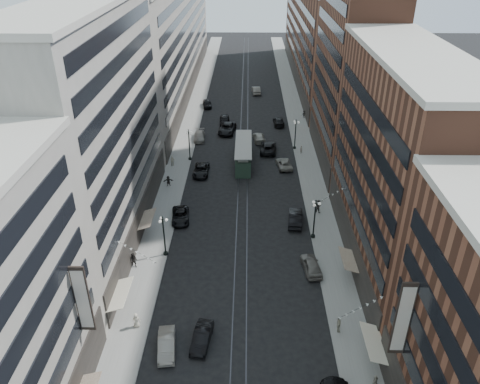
# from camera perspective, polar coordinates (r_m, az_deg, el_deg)

# --- Properties ---
(ground) EXTENTS (220.00, 220.00, 0.00)m
(ground) POSITION_cam_1_polar(r_m,az_deg,el_deg) (85.23, 0.45, 5.30)
(ground) COLOR black
(ground) RESTS_ON ground
(sidewalk_west) EXTENTS (4.00, 180.00, 0.15)m
(sidewalk_west) POSITION_cam_1_polar(r_m,az_deg,el_deg) (95.14, -6.19, 7.81)
(sidewalk_west) COLOR gray
(sidewalk_west) RESTS_ON ground
(sidewalk_east) EXTENTS (4.00, 180.00, 0.15)m
(sidewalk_east) POSITION_cam_1_polar(r_m,az_deg,el_deg) (94.99, 7.23, 7.71)
(sidewalk_east) COLOR gray
(sidewalk_east) RESTS_ON ground
(rail_west) EXTENTS (0.12, 180.00, 0.02)m
(rail_west) POSITION_cam_1_polar(r_m,az_deg,el_deg) (94.46, 0.09, 7.78)
(rail_west) COLOR #2D2D33
(rail_west) RESTS_ON ground
(rail_east) EXTENTS (0.12, 180.00, 0.02)m
(rail_east) POSITION_cam_1_polar(r_m,az_deg,el_deg) (94.45, 0.94, 7.78)
(rail_east) COLOR #2D2D33
(rail_east) RESTS_ON ground
(building_west_mid) EXTENTS (8.00, 36.00, 28.00)m
(building_west_mid) POSITION_cam_1_polar(r_m,az_deg,el_deg) (57.66, -17.05, 6.94)
(building_west_mid) COLOR #9E978C
(building_west_mid) RESTS_ON ground
(building_west_far) EXTENTS (8.00, 90.00, 26.00)m
(building_west_far) POSITION_cam_1_polar(r_m,az_deg,el_deg) (117.21, -8.13, 18.40)
(building_west_far) COLOR #9E978C
(building_west_far) RESTS_ON ground
(building_east_mid) EXTENTS (8.00, 30.00, 24.00)m
(building_east_mid) POSITION_cam_1_polar(r_m,az_deg,el_deg) (53.72, 18.62, 2.66)
(building_east_mid) COLOR brown
(building_east_mid) RESTS_ON ground
(building_east_tower) EXTENTS (8.00, 26.00, 42.00)m
(building_east_tower) POSITION_cam_1_polar(r_m,az_deg,el_deg) (76.85, 13.96, 18.25)
(building_east_tower) COLOR brown
(building_east_tower) RESTS_ON ground
(building_east_far) EXTENTS (8.00, 72.00, 24.00)m
(building_east_far) POSITION_cam_1_polar(r_m,az_deg,el_deg) (125.98, 8.88, 18.64)
(building_east_far) COLOR brown
(building_east_far) RESTS_ON ground
(lamppost_sw_far) EXTENTS (1.03, 1.14, 5.52)m
(lamppost_sw_far) POSITION_cam_1_polar(r_m,az_deg,el_deg) (56.56, -9.26, -5.12)
(lamppost_sw_far) COLOR black
(lamppost_sw_far) RESTS_ON sidewalk_west
(lamppost_sw_mid) EXTENTS (1.03, 1.14, 5.52)m
(lamppost_sw_mid) POSITION_cam_1_polar(r_m,az_deg,el_deg) (80.01, -6.21, 5.88)
(lamppost_sw_mid) COLOR black
(lamppost_sw_mid) RESTS_ON sidewalk_west
(lamppost_se_far) EXTENTS (1.03, 1.14, 5.52)m
(lamppost_se_far) POSITION_cam_1_polar(r_m,az_deg,el_deg) (59.65, 9.08, -3.11)
(lamppost_se_far) COLOR black
(lamppost_se_far) RESTS_ON sidewalk_east
(lamppost_se_mid) EXTENTS (1.03, 1.14, 5.52)m
(lamppost_se_mid) POSITION_cam_1_polar(r_m,az_deg,el_deg) (84.45, 6.77, 7.14)
(lamppost_se_mid) COLOR black
(lamppost_se_mid) RESTS_ON sidewalk_east
(streetcar) EXTENTS (2.74, 12.39, 3.43)m
(streetcar) POSITION_cam_1_polar(r_m,az_deg,el_deg) (79.49, 0.42, 4.70)
(streetcar) COLOR #253A2C
(streetcar) RESTS_ON ground
(car_1) EXTENTS (2.11, 4.59, 1.46)m
(car_1) POSITION_cam_1_polar(r_m,az_deg,el_deg) (46.70, -8.95, -17.89)
(car_1) COLOR gray
(car_1) RESTS_ON ground
(car_2) EXTENTS (2.83, 5.18, 1.38)m
(car_2) POSITION_cam_1_polar(r_m,az_deg,el_deg) (64.28, -7.28, -2.91)
(car_2) COLOR black
(car_2) RESTS_ON ground
(car_4) EXTENTS (2.45, 4.86, 1.59)m
(car_4) POSITION_cam_1_polar(r_m,az_deg,el_deg) (55.45, 8.68, -8.81)
(car_4) COLOR #67635C
(car_4) RESTS_ON ground
(car_5) EXTENTS (2.11, 4.58, 1.45)m
(car_5) POSITION_cam_1_polar(r_m,az_deg,el_deg) (46.94, -4.67, -17.24)
(car_5) COLOR black
(car_5) RESTS_ON ground
(pedestrian_1) EXTENTS (0.83, 0.49, 1.64)m
(pedestrian_1) POSITION_cam_1_polar(r_m,az_deg,el_deg) (49.11, -12.54, -15.02)
(pedestrian_1) COLOR beige
(pedestrian_1) RESTS_ON sidewalk_west
(pedestrian_2) EXTENTS (1.00, 0.66, 1.90)m
(pedestrian_2) POSITION_cam_1_polar(r_m,az_deg,el_deg) (56.42, -12.83, -8.13)
(pedestrian_2) COLOR black
(pedestrian_2) RESTS_ON sidewalk_west
(pedestrian_4) EXTENTS (0.50, 1.06, 1.79)m
(pedestrian_4) POSITION_cam_1_polar(r_m,az_deg,el_deg) (48.50, 11.95, -15.51)
(pedestrian_4) COLOR #A9A48C
(pedestrian_4) RESTS_ON sidewalk_east
(car_7) EXTENTS (2.48, 5.23, 1.44)m
(car_7) POSITION_cam_1_polar(r_m,az_deg,el_deg) (76.03, -4.76, 2.66)
(car_7) COLOR black
(car_7) RESTS_ON ground
(car_8) EXTENTS (2.23, 5.05, 1.44)m
(car_8) POSITION_cam_1_polar(r_m,az_deg,el_deg) (89.15, -4.96, 6.81)
(car_8) COLOR slate
(car_8) RESTS_ON ground
(car_9) EXTENTS (2.44, 4.81, 1.57)m
(car_9) POSITION_cam_1_polar(r_m,az_deg,el_deg) (106.47, -4.03, 10.69)
(car_9) COLOR black
(car_9) RESTS_ON ground
(car_10) EXTENTS (2.30, 5.22, 1.67)m
(car_10) POSITION_cam_1_polar(r_m,az_deg,el_deg) (63.53, 6.76, -3.14)
(car_10) COLOR black
(car_10) RESTS_ON ground
(car_11) EXTENTS (2.81, 5.11, 1.36)m
(car_11) POSITION_cam_1_polar(r_m,az_deg,el_deg) (78.39, 5.39, 3.46)
(car_11) COLOR gray
(car_11) RESTS_ON ground
(car_12) EXTENTS (2.27, 5.17, 1.48)m
(car_12) POSITION_cam_1_polar(r_m,az_deg,el_deg) (96.33, 4.73, 8.59)
(car_12) COLOR black
(car_12) RESTS_ON ground
(car_13) EXTENTS (2.32, 5.09, 1.69)m
(car_13) POSITION_cam_1_polar(r_m,az_deg,el_deg) (96.33, -1.88, 8.74)
(car_13) COLOR black
(car_13) RESTS_ON ground
(car_14) EXTENTS (2.21, 5.27, 1.69)m
(car_14) POSITION_cam_1_polar(r_m,az_deg,el_deg) (115.73, 1.97, 12.31)
(car_14) COLOR #65625A
(car_14) RESTS_ON ground
(pedestrian_5) EXTENTS (1.60, 0.77, 1.66)m
(pedestrian_5) POSITION_cam_1_polar(r_m,az_deg,el_deg) (72.78, -8.73, 1.35)
(pedestrian_5) COLOR black
(pedestrian_5) RESTS_ON sidewalk_west
(pedestrian_6) EXTENTS (1.15, 0.75, 1.82)m
(pedestrian_6) POSITION_cam_1_polar(r_m,az_deg,el_deg) (78.96, -8.24, 3.78)
(pedestrian_6) COLOR #BFB89E
(pedestrian_6) RESTS_ON sidewalk_west
(pedestrian_7) EXTENTS (1.05, 0.96, 1.91)m
(pedestrian_7) POSITION_cam_1_polar(r_m,az_deg,el_deg) (66.08, 9.50, -1.70)
(pedestrian_7) COLOR black
(pedestrian_7) RESTS_ON sidewalk_east
(pedestrian_8) EXTENTS (0.69, 0.64, 1.57)m
(pedestrian_8) POSITION_cam_1_polar(r_m,az_deg,el_deg) (83.33, 7.46, 5.16)
(pedestrian_8) COLOR #A49588
(pedestrian_8) RESTS_ON sidewalk_east
(pedestrian_9) EXTENTS (1.08, 0.60, 1.59)m
(pedestrian_9) POSITION_cam_1_polar(r_m,az_deg,el_deg) (100.21, 7.81, 9.37)
(pedestrian_9) COLOR black
(pedestrian_9) RESTS_ON sidewalk_east
(car_extra_0) EXTENTS (3.61, 6.52, 1.73)m
(car_extra_0) POSITION_cam_1_polar(r_m,az_deg,el_deg) (92.08, -1.57, 7.76)
(car_extra_0) COLOR black
(car_extra_0) RESTS_ON ground
(car_extra_1) EXTENTS (2.56, 5.23, 1.46)m
(car_extra_1) POSITION_cam_1_polar(r_m,az_deg,el_deg) (88.24, 2.34, 6.66)
(car_extra_1) COLOR gray
(car_extra_1) RESTS_ON ground
(car_extra_2) EXTENTS (3.13, 6.07, 1.64)m
(car_extra_2) POSITION_cam_1_polar(r_m,az_deg,el_deg) (83.90, 3.46, 5.45)
(car_extra_2) COLOR black
(car_extra_2) RESTS_ON ground
(pedestrian_extra_1) EXTENTS (0.95, 1.05, 1.67)m
(pedestrian_extra_1) POSITION_cam_1_polar(r_m,az_deg,el_deg) (44.64, 16.12, -21.41)
(pedestrian_extra_1) COLOR gray
(pedestrian_extra_1) RESTS_ON sidewalk_east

